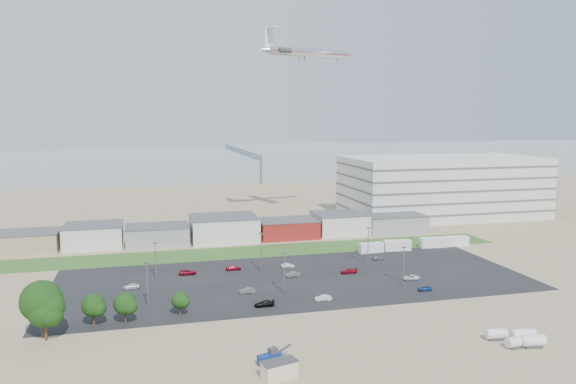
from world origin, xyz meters
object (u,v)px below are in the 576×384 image
object	(u,v)px
telehandler	(269,357)
parked_car_4	(248,291)
storage_tank_nw	(496,334)
tree_far_left	(42,306)
parked_car_8	(378,258)
parked_car_13	(323,298)
parked_car_0	(411,277)
parked_car_7	(293,274)
parked_car_6	(233,268)
parked_car_3	(264,304)
box_trailer_a	(371,248)
portable_shed	(279,370)
parked_car_12	(349,271)
parked_car_9	(188,272)
parked_car_11	(288,265)
airliner	(308,53)
parked_car_5	(131,286)
parked_car_2	(425,288)

from	to	relation	value
telehandler	parked_car_4	xyz separation A→B (m)	(3.43, 39.00, -0.71)
storage_tank_nw	tree_far_left	size ratio (longest dim) A/B	0.30
parked_car_8	parked_car_13	xyz separation A→B (m)	(-27.02, -30.92, 0.06)
parked_car_0	parked_car_7	xyz separation A→B (m)	(-28.61, 10.48, 0.05)
parked_car_0	parked_car_6	bearing A→B (deg)	-107.76
parked_car_4	parked_car_3	bearing A→B (deg)	15.88
parked_car_4	parked_car_8	size ratio (longest dim) A/B	1.15
box_trailer_a	tree_far_left	distance (m)	98.93
parked_car_0	portable_shed	bearing A→B (deg)	-37.70
parked_car_3	parked_car_6	xyz separation A→B (m)	(-1.93, 31.10, -0.04)
telehandler	parked_car_3	xyz separation A→B (m)	(5.31, 28.79, -0.70)
parked_car_7	parked_car_4	bearing A→B (deg)	-59.53
parked_car_7	parked_car_12	bearing A→B (deg)	79.80
parked_car_8	telehandler	bearing A→B (deg)	137.21
portable_shed	parked_car_3	distance (m)	34.57
parked_car_9	telehandler	bearing A→B (deg)	-167.58
parked_car_3	parked_car_11	bearing A→B (deg)	155.30
box_trailer_a	parked_car_11	size ratio (longest dim) A/B	2.17
parked_car_8	airliner	bearing A→B (deg)	-3.92
storage_tank_nw	portable_shed	bearing A→B (deg)	-173.38
parked_car_0	parked_car_5	bearing A→B (deg)	-90.45
portable_shed	parked_car_5	bearing A→B (deg)	98.76
parked_car_2	parked_car_7	bearing A→B (deg)	-119.60
tree_far_left	parked_car_3	size ratio (longest dim) A/B	2.83
parked_car_3	parked_car_13	xyz separation A→B (m)	(13.85, 0.56, -0.02)
storage_tank_nw	parked_car_13	xyz separation A→B (m)	(-24.27, 29.77, -0.53)
airliner	parked_car_2	distance (m)	117.66
portable_shed	parked_car_6	bearing A→B (deg)	72.82
parked_car_0	parked_car_8	bearing A→B (deg)	-172.28
box_trailer_a	airliner	distance (m)	87.29
tree_far_left	parked_car_6	world-z (taller)	tree_far_left
airliner	parked_car_12	size ratio (longest dim) A/B	9.50
tree_far_left	parked_car_6	bearing A→B (deg)	42.13
airliner	parked_car_8	xyz separation A→B (m)	(1.66, -67.26, -65.94)
box_trailer_a	parked_car_9	world-z (taller)	box_trailer_a
box_trailer_a	parked_car_0	world-z (taller)	box_trailer_a
parked_car_2	parked_car_13	world-z (taller)	parked_car_13
parked_car_8	portable_shed	bearing A→B (deg)	139.79
parked_car_4	parked_car_11	bearing A→B (deg)	148.27
parked_car_9	parked_car_6	bearing A→B (deg)	-80.52
parked_car_0	parked_car_13	bearing A→B (deg)	-61.73
parked_car_0	parked_car_11	size ratio (longest dim) A/B	1.21
parked_car_6	tree_far_left	bearing A→B (deg)	132.32
parked_car_5	parked_car_11	bearing A→B (deg)	97.02
telehandler	parked_car_3	size ratio (longest dim) A/B	1.45
parked_car_5	parked_car_6	size ratio (longest dim) A/B	0.89
parked_car_0	parked_car_7	bearing A→B (deg)	-102.21
parked_car_5	parked_car_11	size ratio (longest dim) A/B	1.04
parked_car_13	tree_far_left	bearing A→B (deg)	-79.34
storage_tank_nw	airliner	bearing A→B (deg)	89.51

